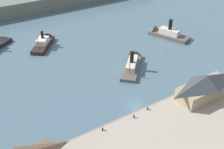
{
  "coord_description": "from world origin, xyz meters",
  "views": [
    {
      "loc": [
        -44.6,
        -55.09,
        56.12
      ],
      "look_at": [
        1.86,
        17.23,
        2.0
      ],
      "focal_mm": 44.46,
      "sensor_mm": 36.0,
      "label": 1
    }
  ],
  "objects_px": {
    "ferry_approaching_east": "(164,33)",
    "mooring_post_east": "(103,129)",
    "ferry_shed_east_terminal": "(205,86)",
    "ferry_approaching_west": "(133,62)",
    "mooring_post_west": "(219,78)",
    "ferry_departing_north": "(45,42)",
    "mooring_post_center_east": "(148,108)",
    "mooring_post_center_west": "(134,116)"
  },
  "relations": [
    {
      "from": "ferry_approaching_east",
      "to": "mooring_post_east",
      "type": "bearing_deg",
      "value": -145.49
    },
    {
      "from": "ferry_shed_east_terminal",
      "to": "ferry_approaching_west",
      "type": "bearing_deg",
      "value": 101.23
    },
    {
      "from": "mooring_post_west",
      "to": "ferry_approaching_west",
      "type": "height_order",
      "value": "ferry_approaching_west"
    },
    {
      "from": "ferry_departing_north",
      "to": "ferry_approaching_east",
      "type": "relative_size",
      "value": 0.82
    },
    {
      "from": "mooring_post_east",
      "to": "mooring_post_west",
      "type": "height_order",
      "value": "same"
    },
    {
      "from": "ferry_approaching_west",
      "to": "ferry_departing_north",
      "type": "distance_m",
      "value": 43.2
    },
    {
      "from": "mooring_post_center_east",
      "to": "mooring_post_center_west",
      "type": "xyz_separation_m",
      "value": [
        -5.82,
        -0.73,
        0.0
      ]
    },
    {
      "from": "ferry_departing_north",
      "to": "ferry_approaching_east",
      "type": "bearing_deg",
      "value": -22.99
    },
    {
      "from": "mooring_post_center_west",
      "to": "ferry_approaching_east",
      "type": "distance_m",
      "value": 64.27
    },
    {
      "from": "mooring_post_east",
      "to": "ferry_approaching_west",
      "type": "relative_size",
      "value": 0.04
    },
    {
      "from": "mooring_post_east",
      "to": "ferry_approaching_west",
      "type": "xyz_separation_m",
      "value": [
        30.35,
        26.84,
        -0.49
      ]
    },
    {
      "from": "mooring_post_center_east",
      "to": "mooring_post_east",
      "type": "bearing_deg",
      "value": -178.88
    },
    {
      "from": "ferry_approaching_west",
      "to": "ferry_approaching_east",
      "type": "relative_size",
      "value": 0.92
    },
    {
      "from": "ferry_approaching_east",
      "to": "ferry_departing_north",
      "type": "bearing_deg",
      "value": 157.01
    },
    {
      "from": "ferry_shed_east_terminal",
      "to": "ferry_approaching_east",
      "type": "height_order",
      "value": "ferry_shed_east_terminal"
    },
    {
      "from": "mooring_post_center_east",
      "to": "mooring_post_west",
      "type": "relative_size",
      "value": 1.0
    },
    {
      "from": "mooring_post_center_west",
      "to": "mooring_post_east",
      "type": "distance_m",
      "value": 10.68
    },
    {
      "from": "mooring_post_west",
      "to": "ferry_approaching_west",
      "type": "bearing_deg",
      "value": 125.29
    },
    {
      "from": "mooring_post_east",
      "to": "ferry_approaching_east",
      "type": "height_order",
      "value": "ferry_approaching_east"
    },
    {
      "from": "mooring_post_east",
      "to": "ferry_departing_north",
      "type": "height_order",
      "value": "ferry_departing_north"
    },
    {
      "from": "mooring_post_west",
      "to": "ferry_approaching_east",
      "type": "relative_size",
      "value": 0.04
    },
    {
      "from": "mooring_post_center_east",
      "to": "mooring_post_east",
      "type": "distance_m",
      "value": 16.5
    },
    {
      "from": "mooring_post_west",
      "to": "mooring_post_center_west",
      "type": "bearing_deg",
      "value": -179.25
    },
    {
      "from": "ferry_departing_north",
      "to": "ferry_shed_east_terminal",
      "type": "bearing_deg",
      "value": -66.57
    },
    {
      "from": "ferry_shed_east_terminal",
      "to": "mooring_post_center_east",
      "type": "height_order",
      "value": "ferry_shed_east_terminal"
    },
    {
      "from": "ferry_approaching_east",
      "to": "ferry_shed_east_terminal",
      "type": "bearing_deg",
      "value": -117.21
    },
    {
      "from": "ferry_shed_east_terminal",
      "to": "ferry_approaching_east",
      "type": "bearing_deg",
      "value": 62.79
    },
    {
      "from": "ferry_shed_east_terminal",
      "to": "mooring_post_center_east",
      "type": "relative_size",
      "value": 22.16
    },
    {
      "from": "mooring_post_center_west",
      "to": "ferry_departing_north",
      "type": "distance_m",
      "value": 63.86
    },
    {
      "from": "mooring_post_center_east",
      "to": "mooring_post_west",
      "type": "distance_m",
      "value": 32.79
    },
    {
      "from": "mooring_post_center_east",
      "to": "ferry_approaching_east",
      "type": "height_order",
      "value": "ferry_approaching_east"
    },
    {
      "from": "ferry_approaching_east",
      "to": "mooring_post_center_east",
      "type": "bearing_deg",
      "value": -136.7
    },
    {
      "from": "mooring_post_west",
      "to": "ferry_departing_north",
      "type": "height_order",
      "value": "ferry_departing_north"
    },
    {
      "from": "mooring_post_east",
      "to": "mooring_post_center_west",
      "type": "bearing_deg",
      "value": -2.19
    },
    {
      "from": "mooring_post_west",
      "to": "ferry_approaching_east",
      "type": "xyz_separation_m",
      "value": [
        10.46,
        40.99,
        -0.15
      ]
    },
    {
      "from": "mooring_post_center_west",
      "to": "ferry_approaching_west",
      "type": "height_order",
      "value": "ferry_approaching_west"
    },
    {
      "from": "mooring_post_center_east",
      "to": "ferry_approaching_east",
      "type": "relative_size",
      "value": 0.04
    },
    {
      "from": "ferry_shed_east_terminal",
      "to": "mooring_post_center_west",
      "type": "height_order",
      "value": "ferry_shed_east_terminal"
    },
    {
      "from": "ferry_shed_east_terminal",
      "to": "mooring_post_center_east",
      "type": "distance_m",
      "value": 20.8
    },
    {
      "from": "mooring_post_west",
      "to": "ferry_approaching_west",
      "type": "relative_size",
      "value": 0.04
    },
    {
      "from": "ferry_shed_east_terminal",
      "to": "mooring_post_east",
      "type": "bearing_deg",
      "value": 173.54
    },
    {
      "from": "mooring_post_center_east",
      "to": "mooring_post_center_west",
      "type": "relative_size",
      "value": 1.0
    }
  ]
}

